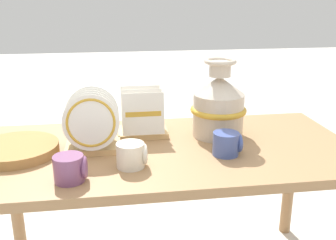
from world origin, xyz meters
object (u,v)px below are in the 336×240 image
at_px(mug_plum_glaze, 70,168).
at_px(mug_cream_glaze, 132,155).
at_px(dish_rack_square_plates, 142,121).
at_px(mug_cobalt_glaze, 227,144).
at_px(wicker_charger_stack, 16,149).
at_px(dish_rack_round_plates, 92,126).
at_px(ceramic_vase, 219,104).

bearing_deg(mug_plum_glaze, mug_cream_glaze, 21.75).
bearing_deg(dish_rack_square_plates, mug_cream_glaze, -101.16).
bearing_deg(mug_plum_glaze, mug_cobalt_glaze, 13.72).
xyz_separation_m(wicker_charger_stack, mug_plum_glaze, (0.22, -0.25, 0.02)).
relative_size(mug_cobalt_glaze, mug_plum_glaze, 1.00).
bearing_deg(mug_plum_glaze, wicker_charger_stack, 130.95).
height_order(dish_rack_round_plates, mug_cream_glaze, dish_rack_round_plates).
bearing_deg(mug_cream_glaze, wicker_charger_stack, 157.41).
bearing_deg(dish_rack_round_plates, mug_plum_glaze, -103.68).
xyz_separation_m(ceramic_vase, wicker_charger_stack, (-0.79, -0.09, -0.12)).
height_order(ceramic_vase, mug_plum_glaze, ceramic_vase).
relative_size(mug_cream_glaze, mug_plum_glaze, 1.00).
relative_size(ceramic_vase, mug_plum_glaze, 3.05).
bearing_deg(wicker_charger_stack, ceramic_vase, 6.40).
bearing_deg(mug_plum_glaze, dish_rack_square_plates, 56.60).
relative_size(mug_cobalt_glaze, mug_cream_glaze, 1.00).
xyz_separation_m(ceramic_vase, dish_rack_square_plates, (-0.31, 0.05, -0.08)).
distance_m(dish_rack_square_plates, mug_cream_glaze, 0.32).
relative_size(dish_rack_square_plates, mug_plum_glaze, 1.96).
bearing_deg(dish_rack_square_plates, wicker_charger_stack, -163.48).
relative_size(ceramic_vase, wicker_charger_stack, 1.04).
xyz_separation_m(ceramic_vase, dish_rack_round_plates, (-0.51, -0.09, -0.04)).
distance_m(mug_cream_glaze, mug_plum_glaze, 0.21).
bearing_deg(ceramic_vase, wicker_charger_stack, -173.60).
relative_size(dish_rack_round_plates, mug_cream_glaze, 2.17).
bearing_deg(wicker_charger_stack, dish_rack_square_plates, 16.52).
xyz_separation_m(dish_rack_round_plates, dish_rack_square_plates, (0.20, 0.14, -0.04)).
bearing_deg(mug_cobalt_glaze, dish_rack_round_plates, 166.62).
xyz_separation_m(dish_rack_round_plates, mug_cobalt_glaze, (0.49, -0.12, -0.05)).
distance_m(ceramic_vase, wicker_charger_stack, 0.80).
height_order(dish_rack_square_plates, mug_plum_glaze, dish_rack_square_plates).
bearing_deg(mug_cream_glaze, mug_cobalt_glaze, 8.93).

